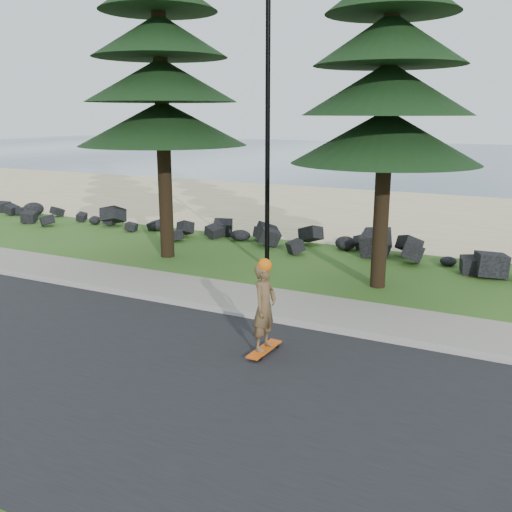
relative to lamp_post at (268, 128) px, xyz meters
The scene contains 9 objects.
ground 5.23m from the lamp_post, 90.00° to the right, with size 160.00×160.00×0.00m, color #32591B.
road 8.74m from the lamp_post, 90.00° to the right, with size 160.00×7.00×0.02m, color black.
kerb 5.79m from the lamp_post, 90.00° to the right, with size 160.00×0.20×0.10m, color #9B948C.
sidewalk 5.08m from the lamp_post, 90.00° to the right, with size 160.00×2.00×0.08m, color gray.
beach_sand 12.03m from the lamp_post, 90.00° to the left, with size 160.00×15.00×0.01m, color tan.
ocean 47.98m from the lamp_post, 90.00° to the left, with size 160.00×58.00×0.01m, color #354D66.
seawall_boulders 4.78m from the lamp_post, 90.00° to the left, with size 60.00×2.40×1.10m, color black, non-canonical shape.
lamp_post is the anchor object (origin of this frame).
skateboarder 7.12m from the lamp_post, 64.83° to the right, with size 0.44×1.03×1.90m.
Camera 1 is at (7.19, -11.83, 4.56)m, focal length 40.00 mm.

